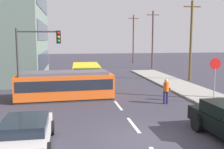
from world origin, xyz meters
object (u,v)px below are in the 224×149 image
traffic_light_mast (35,51)px  utility_pole_distant (133,38)px  parked_sedan_near (26,132)px  streetcar_tram (65,85)px  utility_pole_mid (191,39)px  city_bus (86,73)px  utility_pole_far (153,39)px  stop_sign (215,71)px  pedestrian_crossing (166,90)px

traffic_light_mast → utility_pole_distant: bearing=64.6°
parked_sedan_near → utility_pole_distant: utility_pole_distant is taller
streetcar_tram → utility_pole_mid: (12.76, 6.75, 3.22)m
city_bus → utility_pole_far: utility_pole_far is taller
city_bus → stop_sign: stop_sign is taller
parked_sedan_near → streetcar_tram: bearing=80.4°
streetcar_tram → utility_pole_distant: (12.01, 27.97, 3.44)m
parked_sedan_near → utility_pole_far: utility_pole_far is taller
utility_pole_far → city_bus: bearing=-131.4°
utility_pole_mid → utility_pole_far: utility_pole_far is taller
pedestrian_crossing → traffic_light_mast: size_ratio=0.34×
pedestrian_crossing → utility_pole_far: (5.98, 21.31, 3.42)m
streetcar_tram → utility_pole_distant: 30.63m
pedestrian_crossing → utility_pole_distant: utility_pole_distant is taller
parked_sedan_near → utility_pole_distant: (13.46, 36.56, 3.84)m
streetcar_tram → stop_sign: bearing=-16.6°
streetcar_tram → stop_sign: 10.34m
streetcar_tram → utility_pole_far: (12.59, 18.70, 3.34)m
utility_pole_far → utility_pole_distant: 9.29m
stop_sign → utility_pole_far: bearing=82.8°
streetcar_tram → city_bus: 6.94m
parked_sedan_near → stop_sign: size_ratio=1.48×
utility_pole_far → pedestrian_crossing: bearing=-105.7°
stop_sign → traffic_light_mast: 11.87m
stop_sign → traffic_light_mast: traffic_light_mast is taller
city_bus → traffic_light_mast: size_ratio=1.19×
streetcar_tram → utility_pole_far: utility_pole_far is taller
traffic_light_mast → utility_pole_distant: 32.29m
parked_sedan_near → utility_pole_far: (14.03, 27.29, 3.74)m
pedestrian_crossing → utility_pole_mid: size_ratio=0.21×
traffic_light_mast → utility_pole_mid: (14.59, 7.94, 0.77)m
parked_sedan_near → utility_pole_mid: bearing=47.2°
pedestrian_crossing → utility_pole_mid: (6.16, 9.36, 3.30)m
pedestrian_crossing → utility_pole_distant: size_ratio=0.20×
pedestrian_crossing → stop_sign: size_ratio=0.58×
streetcar_tram → utility_pole_mid: bearing=27.9°
traffic_light_mast → utility_pole_far: (14.41, 19.89, 0.89)m
city_bus → traffic_light_mast: (-3.80, -7.84, 2.42)m
utility_pole_mid → utility_pole_distant: 21.24m
city_bus → traffic_light_mast: traffic_light_mast is taller
city_bus → utility_pole_mid: utility_pole_mid is taller
city_bus → utility_pole_distant: utility_pole_distant is taller
stop_sign → utility_pole_mid: size_ratio=0.35×
utility_pole_mid → pedestrian_crossing: bearing=-123.3°
pedestrian_crossing → traffic_light_mast: (-8.43, 1.42, 2.52)m
utility_pole_mid → city_bus: bearing=-179.5°
utility_pole_mid → utility_pole_distant: utility_pole_distant is taller
stop_sign → utility_pole_distant: (2.16, 30.90, 2.27)m
parked_sedan_near → stop_sign: bearing=26.6°
city_bus → utility_pole_distant: (10.03, 21.32, 3.41)m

